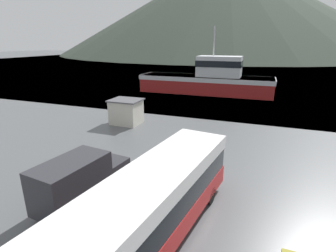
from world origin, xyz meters
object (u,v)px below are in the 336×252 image
Objects in this scene: fishing_boat at (208,80)px; dock_kiosk at (126,111)px; delivery_van at (80,180)px; tour_bus at (149,208)px.

dock_kiosk is (-4.16, -19.06, -0.91)m from fishing_boat.
delivery_van is 1.80× the size of dock_kiosk.
tour_bus is 17.09m from dock_kiosk.
fishing_boat is at bearing 97.92° from delivery_van.
tour_bus is 4.74m from delivery_van.
dock_kiosk is at bearing 116.71° from delivery_van.
tour_bus reaches higher than delivery_van.
fishing_boat reaches higher than tour_bus.
tour_bus is at bearing -11.78° from delivery_van.
dock_kiosk is (-4.61, 12.94, -0.09)m from delivery_van.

